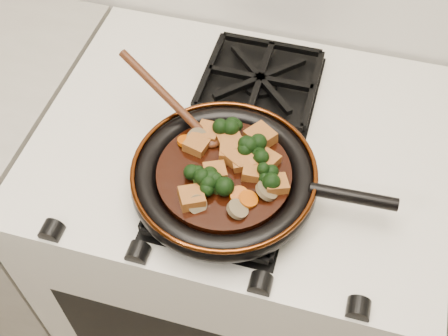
# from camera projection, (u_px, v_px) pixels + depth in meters

# --- Properties ---
(stove) EXTENTS (0.76, 0.60, 0.90)m
(stove) POSITION_uv_depth(u_px,v_px,m) (238.00, 254.00, 1.40)
(stove) COLOR silver
(stove) RESTS_ON ground
(burner_grate_front) EXTENTS (0.23, 0.23, 0.03)m
(burner_grate_front) POSITION_uv_depth(u_px,v_px,m) (222.00, 194.00, 0.95)
(burner_grate_front) COLOR black
(burner_grate_front) RESTS_ON stove
(burner_grate_back) EXTENTS (0.23, 0.23, 0.03)m
(burner_grate_back) POSITION_uv_depth(u_px,v_px,m) (260.00, 82.00, 1.11)
(burner_grate_back) COLOR black
(burner_grate_back) RESTS_ON stove
(skillet) EXTENTS (0.44, 0.31, 0.05)m
(skillet) POSITION_uv_depth(u_px,v_px,m) (225.00, 178.00, 0.93)
(skillet) COLOR black
(skillet) RESTS_ON burner_grate_front
(braising_sauce) EXTENTS (0.22, 0.22, 0.02)m
(braising_sauce) POSITION_uv_depth(u_px,v_px,m) (224.00, 176.00, 0.93)
(braising_sauce) COLOR black
(braising_sauce) RESTS_ON skillet
(tofu_cube_0) EXTENTS (0.06, 0.06, 0.03)m
(tofu_cube_0) POSITION_uv_depth(u_px,v_px,m) (261.00, 137.00, 0.96)
(tofu_cube_0) COLOR brown
(tofu_cube_0) RESTS_ON braising_sauce
(tofu_cube_1) EXTENTS (0.05, 0.05, 0.03)m
(tofu_cube_1) POSITION_uv_depth(u_px,v_px,m) (192.00, 198.00, 0.88)
(tofu_cube_1) COLOR brown
(tofu_cube_1) RESTS_ON braising_sauce
(tofu_cube_2) EXTENTS (0.05, 0.05, 0.03)m
(tofu_cube_2) POSITION_uv_depth(u_px,v_px,m) (266.00, 160.00, 0.93)
(tofu_cube_2) COLOR brown
(tofu_cube_2) RESTS_ON braising_sauce
(tofu_cube_3) EXTENTS (0.04, 0.04, 0.03)m
(tofu_cube_3) POSITION_uv_depth(u_px,v_px,m) (254.00, 171.00, 0.91)
(tofu_cube_3) COLOR brown
(tofu_cube_3) RESTS_ON braising_sauce
(tofu_cube_4) EXTENTS (0.05, 0.05, 0.03)m
(tofu_cube_4) POSITION_uv_depth(u_px,v_px,m) (244.00, 160.00, 0.93)
(tofu_cube_4) COLOR brown
(tofu_cube_4) RESTS_ON braising_sauce
(tofu_cube_5) EXTENTS (0.06, 0.06, 0.03)m
(tofu_cube_5) POSITION_uv_depth(u_px,v_px,m) (231.00, 144.00, 0.95)
(tofu_cube_5) COLOR brown
(tofu_cube_5) RESTS_ON braising_sauce
(tofu_cube_6) EXTENTS (0.05, 0.05, 0.02)m
(tofu_cube_6) POSITION_uv_depth(u_px,v_px,m) (215.00, 172.00, 0.91)
(tofu_cube_6) COLOR brown
(tofu_cube_6) RESTS_ON braising_sauce
(tofu_cube_7) EXTENTS (0.05, 0.04, 0.02)m
(tofu_cube_7) POSITION_uv_depth(u_px,v_px,m) (197.00, 145.00, 0.95)
(tofu_cube_7) COLOR brown
(tofu_cube_7) RESTS_ON braising_sauce
(tofu_cube_8) EXTENTS (0.05, 0.05, 0.03)m
(tofu_cube_8) POSITION_uv_depth(u_px,v_px,m) (276.00, 184.00, 0.90)
(tofu_cube_8) COLOR brown
(tofu_cube_8) RESTS_ON braising_sauce
(tofu_cube_9) EXTENTS (0.06, 0.05, 0.03)m
(tofu_cube_9) POSITION_uv_depth(u_px,v_px,m) (236.00, 157.00, 0.93)
(tofu_cube_9) COLOR brown
(tofu_cube_9) RESTS_ON braising_sauce
(tofu_cube_10) EXTENTS (0.04, 0.04, 0.03)m
(tofu_cube_10) POSITION_uv_depth(u_px,v_px,m) (209.00, 133.00, 0.96)
(tofu_cube_10) COLOR brown
(tofu_cube_10) RESTS_ON braising_sauce
(tofu_cube_11) EXTENTS (0.05, 0.05, 0.03)m
(tofu_cube_11) POSITION_uv_depth(u_px,v_px,m) (232.00, 150.00, 0.94)
(tofu_cube_11) COLOR brown
(tofu_cube_11) RESTS_ON braising_sauce
(broccoli_floret_0) EXTENTS (0.07, 0.08, 0.07)m
(broccoli_floret_0) POSITION_uv_depth(u_px,v_px,m) (254.00, 147.00, 0.94)
(broccoli_floret_0) COLOR black
(broccoli_floret_0) RESTS_ON braising_sauce
(broccoli_floret_1) EXTENTS (0.09, 0.08, 0.06)m
(broccoli_floret_1) POSITION_uv_depth(u_px,v_px,m) (229.00, 129.00, 0.96)
(broccoli_floret_1) COLOR black
(broccoli_floret_1) RESTS_ON braising_sauce
(broccoli_floret_2) EXTENTS (0.09, 0.08, 0.07)m
(broccoli_floret_2) POSITION_uv_depth(u_px,v_px,m) (260.00, 158.00, 0.93)
(broccoli_floret_2) COLOR black
(broccoli_floret_2) RESTS_ON braising_sauce
(broccoli_floret_3) EXTENTS (0.09, 0.08, 0.06)m
(broccoli_floret_3) POSITION_uv_depth(u_px,v_px,m) (216.00, 187.00, 0.89)
(broccoli_floret_3) COLOR black
(broccoli_floret_3) RESTS_ON braising_sauce
(broccoli_floret_4) EXTENTS (0.07, 0.08, 0.07)m
(broccoli_floret_4) POSITION_uv_depth(u_px,v_px,m) (207.00, 178.00, 0.90)
(broccoli_floret_4) COLOR black
(broccoli_floret_4) RESTS_ON braising_sauce
(broccoli_floret_5) EXTENTS (0.07, 0.06, 0.06)m
(broccoli_floret_5) POSITION_uv_depth(u_px,v_px,m) (197.00, 179.00, 0.90)
(broccoli_floret_5) COLOR black
(broccoli_floret_5) RESTS_ON braising_sauce
(broccoli_floret_6) EXTENTS (0.08, 0.08, 0.06)m
(broccoli_floret_6) POSITION_uv_depth(u_px,v_px,m) (268.00, 177.00, 0.90)
(broccoli_floret_6) COLOR black
(broccoli_floret_6) RESTS_ON braising_sauce
(carrot_coin_0) EXTENTS (0.03, 0.03, 0.01)m
(carrot_coin_0) POSITION_uv_depth(u_px,v_px,m) (248.00, 199.00, 0.88)
(carrot_coin_0) COLOR #A64204
(carrot_coin_0) RESTS_ON braising_sauce
(carrot_coin_1) EXTENTS (0.03, 0.03, 0.02)m
(carrot_coin_1) POSITION_uv_depth(u_px,v_px,m) (198.00, 147.00, 0.95)
(carrot_coin_1) COLOR #A64204
(carrot_coin_1) RESTS_ON braising_sauce
(carrot_coin_2) EXTENTS (0.03, 0.03, 0.01)m
(carrot_coin_2) POSITION_uv_depth(u_px,v_px,m) (186.00, 141.00, 0.95)
(carrot_coin_2) COLOR #A64204
(carrot_coin_2) RESTS_ON braising_sauce
(carrot_coin_3) EXTENTS (0.03, 0.03, 0.02)m
(carrot_coin_3) POSITION_uv_depth(u_px,v_px,m) (239.00, 195.00, 0.89)
(carrot_coin_3) COLOR #A64204
(carrot_coin_3) RESTS_ON braising_sauce
(mushroom_slice_0) EXTENTS (0.04, 0.04, 0.02)m
(mushroom_slice_0) POSITION_uv_depth(u_px,v_px,m) (238.00, 209.00, 0.87)
(mushroom_slice_0) COLOR brown
(mushroom_slice_0) RESTS_ON braising_sauce
(mushroom_slice_1) EXTENTS (0.05, 0.04, 0.03)m
(mushroom_slice_1) POSITION_uv_depth(u_px,v_px,m) (198.00, 139.00, 0.96)
(mushroom_slice_1) COLOR brown
(mushroom_slice_1) RESTS_ON braising_sauce
(mushroom_slice_2) EXTENTS (0.04, 0.04, 0.03)m
(mushroom_slice_2) POSITION_uv_depth(u_px,v_px,m) (197.00, 204.00, 0.88)
(mushroom_slice_2) COLOR brown
(mushroom_slice_2) RESTS_ON braising_sauce
(mushroom_slice_3) EXTENTS (0.05, 0.05, 0.03)m
(mushroom_slice_3) POSITION_uv_depth(u_px,v_px,m) (267.00, 191.00, 0.89)
(mushroom_slice_3) COLOR brown
(mushroom_slice_3) RESTS_ON braising_sauce
(wooden_spoon) EXTENTS (0.13, 0.08, 0.21)m
(wooden_spoon) POSITION_uv_depth(u_px,v_px,m) (184.00, 114.00, 0.97)
(wooden_spoon) COLOR #411E0D
(wooden_spoon) RESTS_ON braising_sauce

